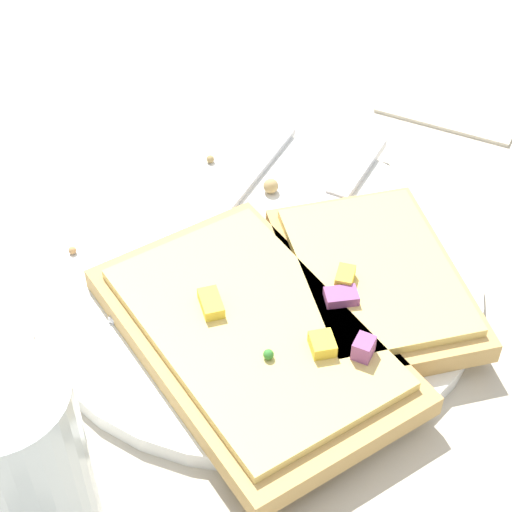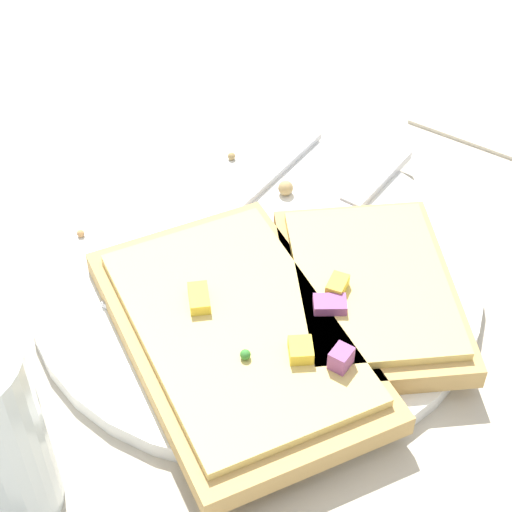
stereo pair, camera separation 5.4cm
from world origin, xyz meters
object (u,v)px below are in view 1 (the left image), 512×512
Objects in this scene: plate at (256,274)px; drinking_glass at (22,469)px; fork at (208,228)px; pizza_slice_corner at (374,278)px; knife at (331,204)px; pizza_slice_main at (252,335)px; napkin at (452,105)px.

plate is 2.54× the size of drinking_glass.
fork is 0.12m from pizza_slice_corner.
knife reaches higher than plate.
pizza_slice_main reaches higher than plate.
pizza_slice_main is (0.01, -0.14, 0.01)m from knife.
knife reaches higher than fork.
plate is at bearing 84.70° from drinking_glass.
knife is 0.18m from napkin.
pizza_slice_corner is at bearing 88.62° from pizza_slice_main.
fork is at bearing 96.51° from drinking_glass.
drinking_glass reaches higher than pizza_slice_main.
drinking_glass is 1.03× the size of napkin.
pizza_slice_corner is at bearing 67.12° from drinking_glass.
knife is at bearing 81.91° from drinking_glass.
fork is 2.05× the size of napkin.
pizza_slice_main is at bearing 107.78° from pizza_slice_corner.
plate is 2.62× the size of napkin.
knife is 0.08m from pizza_slice_corner.
pizza_slice_main is at bearing 3.84° from knife.
pizza_slice_corner is 1.56× the size of drinking_glass.
drinking_glass reaches higher than napkin.
napkin is at bearing 76.88° from plate.
pizza_slice_corner is 1.61× the size of napkin.
drinking_glass is at bearing -95.30° from plate.
knife is at bearing 123.33° from pizza_slice_main.
knife is 0.14m from pizza_slice_main.
knife is at bearing -102.08° from napkin.
fork is 1.28× the size of pizza_slice_corner.
pizza_slice_corner reaches higher than napkin.
fork is at bearing -113.98° from napkin.
napkin is at bearing 80.39° from drinking_glass.
pizza_slice_corner is 0.23m from napkin.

